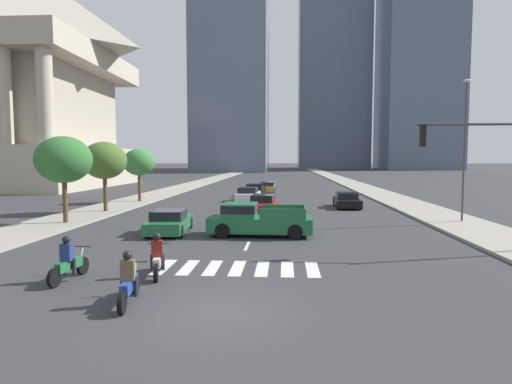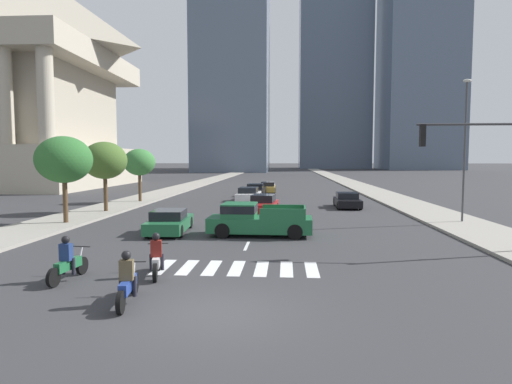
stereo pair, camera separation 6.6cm
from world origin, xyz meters
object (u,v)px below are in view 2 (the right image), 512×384
traffic_signal_near (481,158)px  pickup_truck (255,220)px  motorcycle_trailing (157,259)px  sedan_gold_5 (268,188)px  sedan_red_4 (263,205)px  street_tree_third (139,162)px  motorcycle_third (128,283)px  street_lamp_east (465,141)px  sedan_black_2 (256,190)px  motorcycle_lead (68,263)px  street_tree_second (105,161)px  sedan_black_0 (347,201)px  sedan_green_1 (169,222)px  street_tree_nearest (64,160)px  sedan_white_3 (249,195)px

traffic_signal_near → pickup_truck: bearing=-20.8°
motorcycle_trailing → sedan_gold_5: size_ratio=0.45×
sedan_red_4 → street_tree_third: (-11.52, 7.13, 3.01)m
motorcycle_third → street_lamp_east: bearing=-51.5°
street_lamp_east → street_tree_third: size_ratio=1.81×
sedan_red_4 → sedan_black_2: bearing=-168.3°
motorcycle_lead → pickup_truck: size_ratio=0.40×
sedan_red_4 → street_tree_second: bearing=-83.0°
sedan_red_4 → street_lamp_east: 13.71m
motorcycle_lead → sedan_black_0: size_ratio=0.50×
sedan_black_2 → street_tree_second: 18.33m
street_tree_second → street_lamp_east: bearing=-8.6°
motorcycle_trailing → sedan_green_1: 8.66m
motorcycle_lead → street_tree_nearest: 13.40m
sedan_black_2 → sedan_white_3: bearing=179.9°
motorcycle_lead → sedan_gold_5: 37.63m
sedan_gold_5 → street_lamp_east: street_lamp_east is taller
street_lamp_east → street_tree_third: (-23.91, 11.03, -1.39)m
pickup_truck → sedan_white_3: 18.44m
street_tree_third → street_lamp_east: bearing=-24.8°
pickup_truck → sedan_black_0: 14.84m
motorcycle_trailing → traffic_signal_near: bearing=-83.5°
sedan_black_0 → street_lamp_east: (5.77, -8.36, 4.47)m
motorcycle_lead → motorcycle_third: same height
sedan_black_0 → sedan_black_2: 13.16m
motorcycle_trailing → street_tree_second: size_ratio=0.41×
motorcycle_trailing → motorcycle_third: (0.05, -2.79, -0.00)m
motorcycle_lead → sedan_gold_5: (4.90, 37.31, -0.00)m
pickup_truck → street_tree_second: street_tree_second is taller
sedan_green_1 → street_tree_third: bearing=20.8°
motorcycle_trailing → sedan_gold_5: (2.19, 36.57, -0.00)m
sedan_green_1 → sedan_gold_5: (4.08, 28.12, 0.00)m
sedan_white_3 → traffic_signal_near: bearing=-149.7°
street_tree_third → motorcycle_third: bearing=-71.6°
motorcycle_lead → street_tree_third: (-6.13, 24.60, 3.06)m
sedan_green_1 → street_lamp_east: size_ratio=0.54×
sedan_white_3 → sedan_gold_5: (1.37, 10.35, -0.02)m
sedan_black_0 → pickup_truck: bearing=-25.2°
motorcycle_lead → sedan_black_2: motorcycle_lead is taller
sedan_gold_5 → street_tree_third: (-11.03, -12.72, 3.06)m
motorcycle_trailing → street_tree_nearest: size_ratio=0.40×
sedan_red_4 → street_tree_nearest: (-11.52, -6.02, 3.26)m
motorcycle_trailing → sedan_green_1: motorcycle_trailing is taller
motorcycle_lead → street_lamp_east: street_lamp_east is taller
sedan_black_0 → sedan_red_4: 7.99m
sedan_black_0 → street_tree_third: 18.59m
sedan_green_1 → sedan_gold_5: size_ratio=1.00×
motorcycle_lead → street_lamp_east: 22.80m
street_lamp_east → sedan_gold_5: bearing=118.5°
sedan_gold_5 → sedan_red_4: bearing=-179.7°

